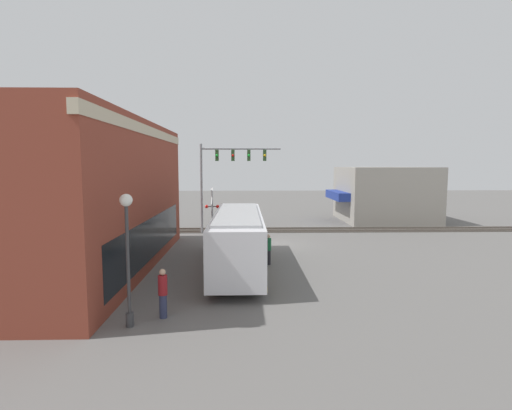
% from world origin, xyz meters
% --- Properties ---
extents(ground_plane, '(120.00, 120.00, 0.00)m').
position_xyz_m(ground_plane, '(0.00, 0.00, 0.00)').
color(ground_plane, '#605E5B').
extents(brick_building, '(18.27, 10.12, 8.00)m').
position_xyz_m(brick_building, '(-6.52, 12.52, 4.00)').
color(brick_building, brown).
rests_on(brick_building, ground).
extents(shop_building, '(8.76, 9.60, 5.44)m').
position_xyz_m(shop_building, '(11.88, -11.66, 2.72)').
color(shop_building, gray).
rests_on(shop_building, ground).
extents(city_bus, '(11.57, 2.59, 3.12)m').
position_xyz_m(city_bus, '(-6.76, 2.80, 1.73)').
color(city_bus, silver).
rests_on(city_bus, ground).
extents(traffic_signal_gantry, '(0.42, 6.62, 7.38)m').
position_xyz_m(traffic_signal_gantry, '(4.80, 3.98, 5.52)').
color(traffic_signal_gantry, gray).
rests_on(traffic_signal_gantry, ground).
extents(crossing_signal, '(1.41, 1.18, 3.81)m').
position_xyz_m(crossing_signal, '(4.09, 5.09, 2.30)').
color(crossing_signal, gray).
rests_on(crossing_signal, ground).
extents(streetlamp, '(0.44, 0.44, 4.68)m').
position_xyz_m(streetlamp, '(-14.54, 6.46, 2.80)').
color(streetlamp, '#38383A').
rests_on(streetlamp, ground).
extents(rail_track_near, '(2.60, 60.00, 0.15)m').
position_xyz_m(rail_track_near, '(6.00, 0.00, 0.03)').
color(rail_track_near, '#332D28').
rests_on(rail_track_near, ground).
extents(parked_car_grey, '(4.24, 1.82, 1.37)m').
position_xyz_m(parked_car_grey, '(11.06, 2.80, 0.64)').
color(parked_car_grey, slate).
rests_on(parked_car_grey, ground).
extents(pedestrian_near_bus, '(0.34, 0.34, 1.73)m').
position_xyz_m(pedestrian_near_bus, '(-5.88, 1.10, 0.89)').
color(pedestrian_near_bus, black).
rests_on(pedestrian_near_bus, ground).
extents(pedestrian_by_lamp, '(0.34, 0.34, 1.85)m').
position_xyz_m(pedestrian_by_lamp, '(-13.76, 5.45, 0.95)').
color(pedestrian_by_lamp, '#2D3351').
rests_on(pedestrian_by_lamp, ground).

